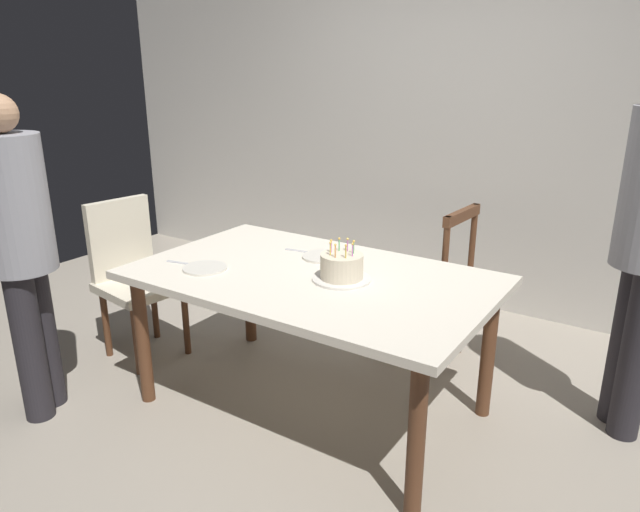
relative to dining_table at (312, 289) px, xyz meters
The scene contains 11 objects.
ground 0.66m from the dining_table, ahead, with size 6.40×6.40×0.00m, color #9E9384.
back_wall 1.96m from the dining_table, 90.00° to the left, with size 6.40×0.10×2.60m, color beige.
dining_table is the anchor object (origin of this frame).
birthday_cake 0.22m from the dining_table, ahead, with size 0.28×0.28×0.19m.
plate_near_celebrant 0.54m from the dining_table, 153.60° to the right, with size 0.22×0.22×0.01m, color silver.
plate_far_side 0.27m from the dining_table, 110.12° to the left, with size 0.22×0.22×0.01m, color silver.
fork_near_celebrant 0.69m from the dining_table, 159.39° to the right, with size 0.18×0.02×0.01m, color silver.
fork_far_side 0.37m from the dining_table, 133.96° to the left, with size 0.18×0.02×0.01m, color silver.
chair_spindle_back 0.91m from the dining_table, 72.17° to the left, with size 0.47×0.47×0.95m.
chair_upholstered 1.27m from the dining_table, behind, with size 0.50×0.50×0.95m.
person_celebrant 1.41m from the dining_table, 145.64° to the right, with size 0.32×0.32×1.60m.
Camera 1 is at (1.49, -2.19, 1.71)m, focal length 32.56 mm.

